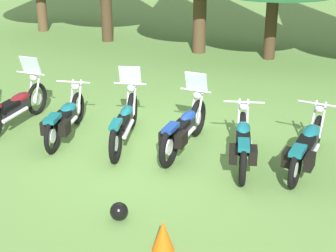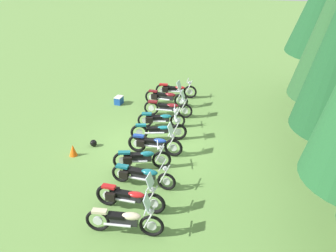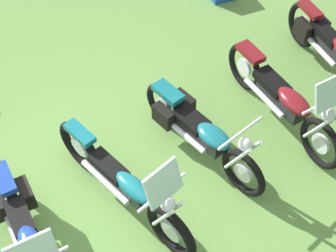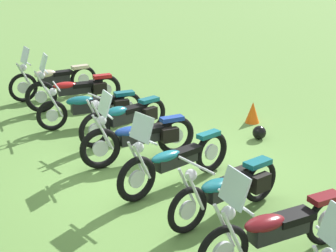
# 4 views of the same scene
# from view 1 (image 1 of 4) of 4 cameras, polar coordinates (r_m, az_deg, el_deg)

# --- Properties ---
(ground_plane) EXTENTS (80.00, 80.00, 0.00)m
(ground_plane) POSITION_cam_1_polar(r_m,az_deg,el_deg) (10.54, -1.96, -2.33)
(ground_plane) COLOR #608C42
(motorcycle_2) EXTENTS (0.70, 2.36, 1.37)m
(motorcycle_2) POSITION_cam_1_polar(r_m,az_deg,el_deg) (11.74, -15.77, 2.05)
(motorcycle_2) COLOR black
(motorcycle_2) RESTS_ON ground_plane
(motorcycle_3) EXTENTS (0.82, 2.14, 1.00)m
(motorcycle_3) POSITION_cam_1_polar(r_m,az_deg,el_deg) (10.99, -10.82, 0.83)
(motorcycle_3) COLOR black
(motorcycle_3) RESTS_ON ground_plane
(motorcycle_4) EXTENTS (0.78, 2.36, 1.38)m
(motorcycle_4) POSITION_cam_1_polar(r_m,az_deg,el_deg) (10.63, -4.58, 0.54)
(motorcycle_4) COLOR black
(motorcycle_4) RESTS_ON ground_plane
(motorcycle_5) EXTENTS (0.63, 2.25, 1.39)m
(motorcycle_5) POSITION_cam_1_polar(r_m,az_deg,el_deg) (10.26, 1.68, -0.19)
(motorcycle_5) COLOR black
(motorcycle_5) RESTS_ON ground_plane
(motorcycle_6) EXTENTS (0.88, 2.15, 1.01)m
(motorcycle_6) POSITION_cam_1_polar(r_m,az_deg,el_deg) (9.77, 7.89, -1.74)
(motorcycle_6) COLOR black
(motorcycle_6) RESTS_ON ground_plane
(motorcycle_7) EXTENTS (0.82, 2.36, 0.99)m
(motorcycle_7) POSITION_cam_1_polar(r_m,az_deg,el_deg) (9.92, 14.42, -1.97)
(motorcycle_7) COLOR black
(motorcycle_7) RESTS_ON ground_plane
(traffic_cone) EXTENTS (0.32, 0.32, 0.48)m
(traffic_cone) POSITION_cam_1_polar(r_m,az_deg,el_deg) (7.56, -0.53, -11.52)
(traffic_cone) COLOR #EA590F
(traffic_cone) RESTS_ON ground_plane
(dropped_helmet) EXTENTS (0.28, 0.28, 0.28)m
(dropped_helmet) POSITION_cam_1_polar(r_m,az_deg,el_deg) (8.30, -5.18, -8.94)
(dropped_helmet) COLOR black
(dropped_helmet) RESTS_ON ground_plane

